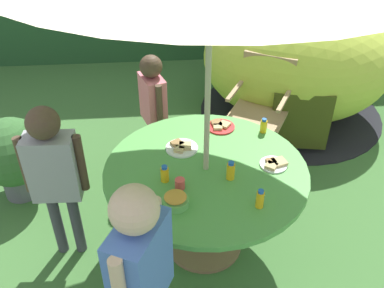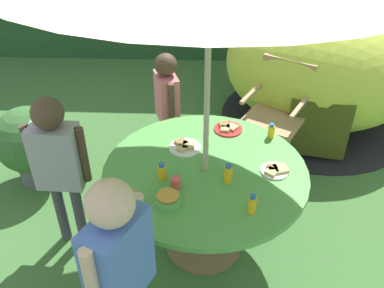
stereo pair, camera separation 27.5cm
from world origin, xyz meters
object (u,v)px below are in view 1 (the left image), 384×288
Objects in this scene: dome_tent at (297,59)px; juice_bottle_far_left at (231,171)px; child_in_pink_shirt at (153,100)px; juice_bottle_center_back at (264,126)px; potted_plant at (13,155)px; wooden_chair at (262,102)px; cup_far at (141,203)px; plate_near_left at (274,164)px; snack_bowl at (175,200)px; cup_near at (180,184)px; child_in_grey_shirt at (53,167)px; juice_bottle_near_right at (260,199)px; child_in_blue_shirt at (140,265)px; plate_mid_left at (182,147)px; juice_bottle_far_right at (165,174)px; plate_center_front at (220,126)px; garden_table at (206,184)px.

dome_tent is 2.24m from juice_bottle_far_left.
child_in_pink_shirt is 1.03m from juice_bottle_center_back.
wooden_chair is at bearing 12.08° from potted_plant.
wooden_chair reaches higher than juice_bottle_center_back.
wooden_chair is at bearing 80.82° from child_in_pink_shirt.
potted_plant is at bearing 136.14° from cup_far.
snack_bowl is at bearing -154.29° from plate_near_left.
snack_bowl is at bearing -0.06° from cup_far.
cup_far is (-0.24, -0.15, -0.00)m from cup_near.
dome_tent is (0.52, 0.69, 0.10)m from wooden_chair.
child_in_grey_shirt is 9.71× the size of juice_bottle_near_right.
wooden_chair reaches higher than cup_near.
child_in_blue_shirt is at bearing -110.51° from snack_bowl.
child_in_pink_shirt is 0.90× the size of child_in_grey_shirt.
child_in_blue_shirt is 5.84× the size of plate_mid_left.
child_in_pink_shirt reaches higher than plate_mid_left.
dome_tent is at bearing 64.63° from juice_bottle_center_back.
child_in_blue_shirt is 1.13m from plate_mid_left.
plate_mid_left is at bearing 158.31° from plate_near_left.
child_in_grey_shirt is 6.59× the size of plate_near_left.
child_in_pink_shirt is at bearing 104.44° from plate_mid_left.
plate_mid_left is at bearing 82.79° from snack_bowl.
juice_bottle_center_back is (0.20, 0.79, -0.01)m from juice_bottle_near_right.
juice_bottle_far_right is at bearing 152.88° from juice_bottle_near_right.
juice_bottle_far_right reaches higher than plate_center_front.
child_in_grey_shirt is 10.53× the size of juice_bottle_far_right.
cup_far is at bearing 27.12° from child_in_blue_shirt.
juice_bottle_far_left is 0.62m from cup_far.
plate_center_front is 0.58m from plate_near_left.
juice_bottle_center_back is (0.62, 0.16, 0.04)m from plate_mid_left.
cup_near is (-0.33, -0.07, -0.03)m from juice_bottle_far_left.
plate_near_left is 0.67m from cup_near.
potted_plant is 6.20× the size of juice_bottle_far_right.
juice_bottle_far_right is (-0.42, 0.01, -0.01)m from juice_bottle_far_left.
juice_bottle_near_right reaches higher than plate_near_left.
plate_mid_left is 3.38× the size of cup_near.
juice_bottle_far_left is (-0.02, -0.60, 0.05)m from plate_center_front.
juice_bottle_far_right is 1.03× the size of juice_bottle_center_back.
juice_bottle_far_right is (-0.74, -0.10, 0.04)m from plate_near_left.
wooden_chair is 4.47× the size of plate_center_front.
child_in_pink_shirt reaches higher than plate_center_front.
potted_plant is at bearing 141.06° from snack_bowl.
child_in_pink_shirt is 1.35m from snack_bowl.
juice_bottle_far_left reaches higher than potted_plant.
garden_table is at bearing -25.20° from potted_plant.
potted_plant is 0.54× the size of child_in_blue_shirt.
cup_far is (-0.28, -0.57, 0.02)m from plate_mid_left.
garden_table is 11.96× the size of juice_bottle_center_back.
plate_center_front is 0.60m from juice_bottle_far_left.
wooden_chair reaches higher than garden_table.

